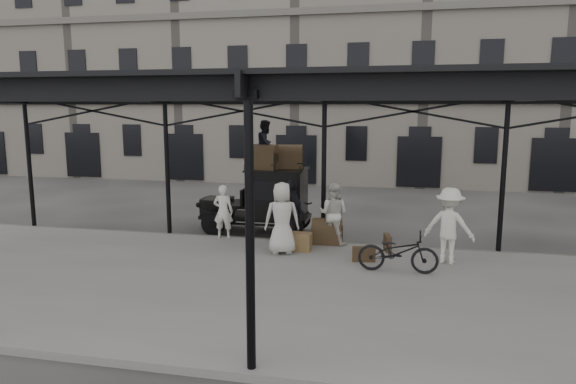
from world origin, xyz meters
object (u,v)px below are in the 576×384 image
at_px(porter_left, 223,211).
at_px(porter_official, 292,212).
at_px(bicycle, 398,252).
at_px(steamer_trunk_roof_near, 263,159).
at_px(steamer_trunk_platform, 327,233).
at_px(taxi, 268,198).

distance_m(porter_left, porter_official, 2.23).
height_order(bicycle, steamer_trunk_roof_near, steamer_trunk_roof_near).
height_order(bicycle, steamer_trunk_platform, bicycle).
bearing_deg(porter_left, bicycle, 151.35).
distance_m(porter_official, steamer_trunk_platform, 1.24).
bearing_deg(steamer_trunk_roof_near, porter_official, -41.45).
bearing_deg(porter_official, steamer_trunk_roof_near, -5.64).
height_order(porter_left, bicycle, porter_left).
height_order(taxi, porter_official, taxi).
relative_size(porter_official, bicycle, 0.99).
relative_size(steamer_trunk_roof_near, steamer_trunk_platform, 1.05).
xyz_separation_m(porter_left, porter_official, (2.21, -0.23, 0.13)).
height_order(taxi, bicycle, taxi).
height_order(taxi, steamer_trunk_platform, taxi).
bearing_deg(porter_left, steamer_trunk_roof_near, -133.78).
xyz_separation_m(porter_official, bicycle, (3.09, -2.06, -0.46)).
distance_m(taxi, bicycle, 5.70).
xyz_separation_m(porter_left, steamer_trunk_platform, (3.24, 0.00, -0.51)).
distance_m(porter_official, steamer_trunk_roof_near, 2.37).
bearing_deg(bicycle, porter_left, 67.34).
distance_m(porter_left, bicycle, 5.79).
bearing_deg(porter_left, taxi, -130.89).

